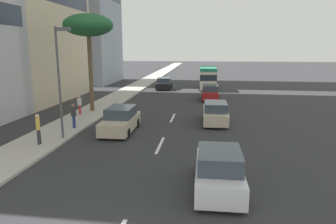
# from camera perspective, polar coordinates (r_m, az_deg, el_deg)

# --- Properties ---
(ground_plane) EXTENTS (198.00, 198.00, 0.00)m
(ground_plane) POSITION_cam_1_polar(r_m,az_deg,el_deg) (37.31, 2.77, 2.99)
(ground_plane) COLOR #2D2D30
(sidewalk_right) EXTENTS (162.00, 3.16, 0.15)m
(sidewalk_right) POSITION_cam_1_polar(r_m,az_deg,el_deg) (38.52, -8.29, 3.27)
(sidewalk_right) COLOR #B2ADA3
(sidewalk_right) RESTS_ON ground_plane
(lane_stripe_mid) EXTENTS (3.20, 0.16, 0.01)m
(lane_stripe_mid) POSITION_cam_1_polar(r_m,az_deg,el_deg) (18.47, -1.49, -6.14)
(lane_stripe_mid) COLOR silver
(lane_stripe_mid) RESTS_ON ground_plane
(lane_stripe_far) EXTENTS (3.20, 0.16, 0.01)m
(lane_stripe_far) POSITION_cam_1_polar(r_m,az_deg,el_deg) (25.53, 0.88, -1.08)
(lane_stripe_far) COLOR silver
(lane_stripe_far) RESTS_ON ground_plane
(car_lead) EXTENTS (4.34, 1.92, 1.71)m
(car_lead) POSITION_cam_1_polar(r_m,az_deg,el_deg) (12.88, 9.40, -10.66)
(car_lead) COLOR silver
(car_lead) RESTS_ON ground_plane
(car_second) EXTENTS (4.30, 1.88, 1.68)m
(car_second) POSITION_cam_1_polar(r_m,az_deg,el_deg) (34.64, 7.82, 3.54)
(car_second) COLOR #A51E1E
(car_second) RESTS_ON ground_plane
(car_third) EXTENTS (4.57, 1.93, 1.70)m
(car_third) POSITION_cam_1_polar(r_m,az_deg,el_deg) (21.45, -8.78, -1.53)
(car_third) COLOR beige
(car_third) RESTS_ON ground_plane
(minibus_fourth) EXTENTS (6.42, 2.34, 3.08)m
(minibus_fourth) POSITION_cam_1_polar(r_m,az_deg,el_deg) (43.61, 7.45, 6.41)
(minibus_fourth) COLOR silver
(minibus_fourth) RESTS_ON ground_plane
(car_fifth) EXTENTS (4.13, 1.96, 1.60)m
(car_fifth) POSITION_cam_1_polar(r_m,az_deg,el_deg) (43.41, -0.70, 5.25)
(car_fifth) COLOR black
(car_fifth) RESTS_ON ground_plane
(car_sixth) EXTENTS (4.66, 1.90, 1.64)m
(car_sixth) POSITION_cam_1_polar(r_m,az_deg,el_deg) (24.01, 8.74, -0.16)
(car_sixth) COLOR beige
(car_sixth) RESTS_ON ground_plane
(pedestrian_near_lamp) EXTENTS (0.36, 0.39, 1.72)m
(pedestrian_near_lamp) POSITION_cam_1_polar(r_m,az_deg,el_deg) (22.60, -17.09, -0.46)
(pedestrian_near_lamp) COLOR navy
(pedestrian_near_lamp) RESTS_ON sidewalk_right
(pedestrian_mid_block) EXTENTS (0.30, 0.35, 1.59)m
(pedestrian_mid_block) POSITION_cam_1_polar(r_m,az_deg,el_deg) (27.13, -16.06, 1.40)
(pedestrian_mid_block) COLOR red
(pedestrian_mid_block) RESTS_ON sidewalk_right
(pedestrian_by_tree) EXTENTS (0.39, 0.34, 1.80)m
(pedestrian_by_tree) POSITION_cam_1_polar(r_m,az_deg,el_deg) (19.42, -22.91, -2.67)
(pedestrian_by_tree) COLOR #333338
(pedestrian_by_tree) RESTS_ON sidewalk_right
(palm_tree) EXTENTS (4.26, 4.26, 8.41)m
(palm_tree) POSITION_cam_1_polar(r_m,az_deg,el_deg) (28.20, -14.54, 15.11)
(palm_tree) COLOR brown
(palm_tree) RESTS_ON sidewalk_right
(street_lamp) EXTENTS (0.24, 0.97, 6.77)m
(street_lamp) POSITION_cam_1_polar(r_m,az_deg,el_deg) (19.78, -19.36, 7.18)
(street_lamp) COLOR #4C4C51
(street_lamp) RESTS_ON sidewalk_right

